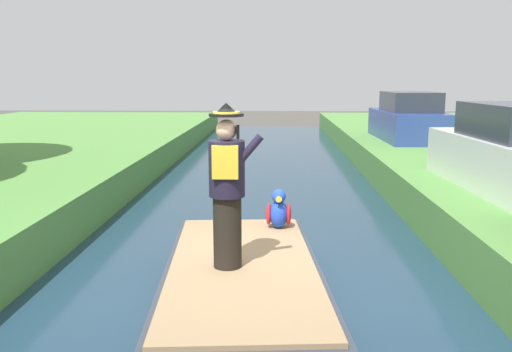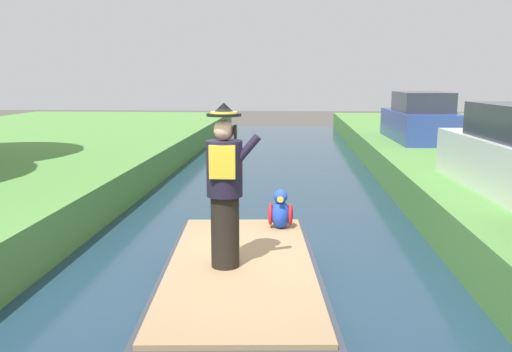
{
  "view_description": "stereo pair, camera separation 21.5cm",
  "coord_description": "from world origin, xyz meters",
  "px_view_note": "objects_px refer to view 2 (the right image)",
  "views": [
    {
      "loc": [
        0.36,
        -6.24,
        2.83
      ],
      "look_at": [
        0.13,
        0.35,
        1.61
      ],
      "focal_mm": 37.52,
      "sensor_mm": 36.0,
      "label": 1
    },
    {
      "loc": [
        0.58,
        -6.23,
        2.83
      ],
      "look_at": [
        0.13,
        0.35,
        1.61
      ],
      "focal_mm": 37.52,
      "sensor_mm": 36.0,
      "label": 2
    }
  ],
  "objects_px": {
    "boat": "(241,288)",
    "person_pirate": "(225,187)",
    "parked_car_blue": "(420,120)",
    "parrot_plush": "(280,211)"
  },
  "relations": [
    {
      "from": "boat",
      "to": "person_pirate",
      "type": "bearing_deg",
      "value": -144.56
    },
    {
      "from": "boat",
      "to": "parrot_plush",
      "type": "bearing_deg",
      "value": 74.19
    },
    {
      "from": "parrot_plush",
      "to": "parked_car_blue",
      "type": "xyz_separation_m",
      "value": [
        4.14,
        9.66,
        0.57
      ]
    },
    {
      "from": "parrot_plush",
      "to": "parked_car_blue",
      "type": "distance_m",
      "value": 10.52
    },
    {
      "from": "parked_car_blue",
      "to": "parrot_plush",
      "type": "bearing_deg",
      "value": -113.18
    },
    {
      "from": "boat",
      "to": "parrot_plush",
      "type": "height_order",
      "value": "parrot_plush"
    },
    {
      "from": "person_pirate",
      "to": "parrot_plush",
      "type": "bearing_deg",
      "value": 59.11
    },
    {
      "from": "boat",
      "to": "parrot_plush",
      "type": "distance_m",
      "value": 1.65
    },
    {
      "from": "boat",
      "to": "person_pirate",
      "type": "relative_size",
      "value": 2.34
    },
    {
      "from": "parrot_plush",
      "to": "person_pirate",
      "type": "bearing_deg",
      "value": -109.89
    }
  ]
}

